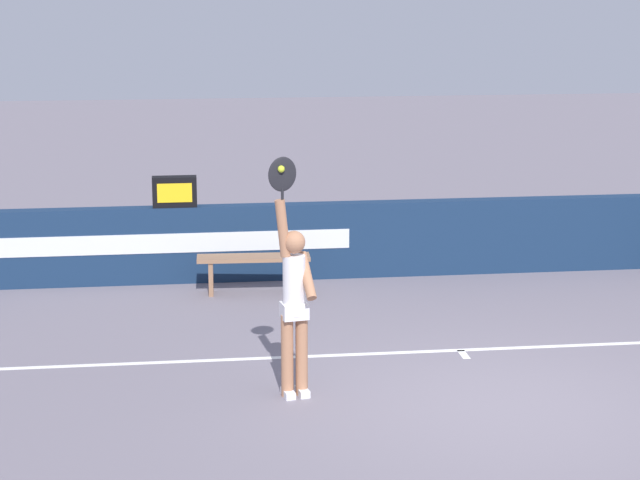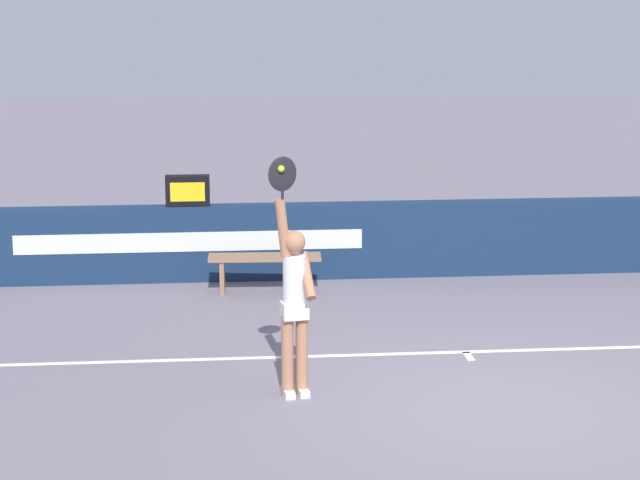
% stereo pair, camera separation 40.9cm
% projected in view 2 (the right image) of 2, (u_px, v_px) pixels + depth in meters
% --- Properties ---
extents(ground_plane, '(60.00, 60.00, 0.00)m').
position_uv_depth(ground_plane, '(502.00, 407.00, 11.10)').
color(ground_plane, slate).
extents(court_lines, '(11.91, 5.11, 0.00)m').
position_uv_depth(court_lines, '(524.00, 439.00, 10.32)').
color(court_lines, white).
rests_on(court_lines, ground).
extents(back_wall, '(15.81, 0.25, 1.06)m').
position_uv_depth(back_wall, '(415.00, 239.00, 15.91)').
color(back_wall, '#152B4A').
rests_on(back_wall, ground).
extents(speed_display, '(0.60, 0.20, 0.42)m').
position_uv_depth(speed_display, '(188.00, 191.00, 15.47)').
color(speed_display, black).
rests_on(speed_display, back_wall).
extents(tennis_player, '(0.47, 0.43, 2.45)m').
position_uv_depth(tennis_player, '(294.00, 298.00, 11.19)').
color(tennis_player, '#AA7352').
rests_on(tennis_player, ground).
extents(tennis_ball, '(0.07, 0.07, 0.07)m').
position_uv_depth(tennis_ball, '(281.00, 169.00, 10.85)').
color(tennis_ball, '#C9DD2C').
extents(courtside_bench_near, '(1.51, 0.42, 0.51)m').
position_uv_depth(courtside_bench_near, '(265.00, 264.00, 15.09)').
color(courtside_bench_near, '#8D664A').
rests_on(courtside_bench_near, ground).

